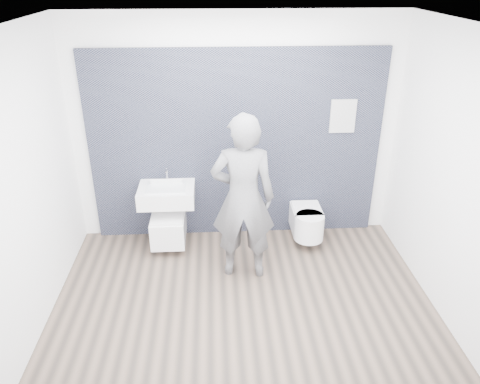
{
  "coord_description": "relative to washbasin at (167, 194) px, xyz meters",
  "views": [
    {
      "loc": [
        -0.26,
        -3.98,
        3.24
      ],
      "look_at": [
        0.0,
        0.6,
        1.0
      ],
      "focal_mm": 35.0,
      "sensor_mm": 36.0,
      "label": 1
    }
  ],
  "objects": [
    {
      "name": "washbasin",
      "position": [
        0.0,
        0.0,
        0.0
      ],
      "size": [
        0.68,
        0.51,
        0.51
      ],
      "color": "white",
      "rests_on": "ground"
    },
    {
      "name": "toilet_square",
      "position": [
        -0.0,
        -0.04,
        -0.41
      ],
      "size": [
        0.41,
        0.6,
        0.78
      ],
      "color": "white",
      "rests_on": "ground"
    },
    {
      "name": "room_shell",
      "position": [
        0.87,
        -1.19,
        1.03
      ],
      "size": [
        4.0,
        4.0,
        4.0
      ],
      "color": "white",
      "rests_on": "ground"
    },
    {
      "name": "tile_wall",
      "position": [
        0.87,
        0.28,
        -0.71
      ],
      "size": [
        3.6,
        0.06,
        2.4
      ],
      "primitive_type": "cube",
      "color": "black",
      "rests_on": "ground"
    },
    {
      "name": "ground",
      "position": [
        0.87,
        -1.19,
        -0.71
      ],
      "size": [
        4.0,
        4.0,
        0.0
      ],
      "primitive_type": "plane",
      "color": "brown",
      "rests_on": "ground"
    },
    {
      "name": "toilet_rounded",
      "position": [
        1.75,
        -0.06,
        -0.42
      ],
      "size": [
        0.37,
        0.63,
        0.34
      ],
      "color": "white",
      "rests_on": "ground"
    },
    {
      "name": "visitor",
      "position": [
        0.89,
        -0.66,
        0.25
      ],
      "size": [
        0.73,
        0.51,
        1.92
      ],
      "primitive_type": "imported",
      "rotation": [
        0.0,
        0.0,
        3.07
      ],
      "color": "slate",
      "rests_on": "ground"
    },
    {
      "name": "info_placard",
      "position": [
        2.16,
        0.24,
        -0.71
      ],
      "size": [
        0.31,
        0.03,
        0.41
      ],
      "primitive_type": "cube",
      "color": "white",
      "rests_on": "ground"
    }
  ]
}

